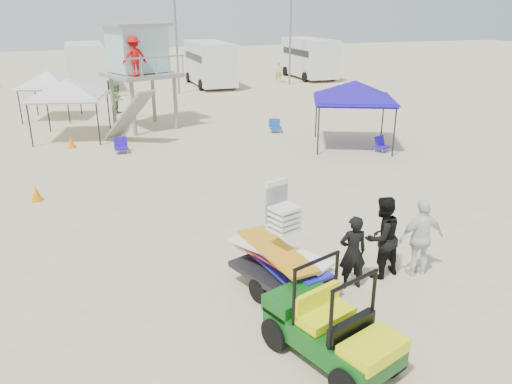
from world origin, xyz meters
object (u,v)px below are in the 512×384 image
object	(u,v)px
man_left	(353,252)
lifeguard_tower	(138,53)
surf_trailer	(281,254)
canopy_blue	(355,84)
utility_cart	(332,321)

from	to	relation	value
man_left	lifeguard_tower	size ratio (longest dim) A/B	0.34
man_left	lifeguard_tower	world-z (taller)	lifeguard_tower
surf_trailer	lifeguard_tower	size ratio (longest dim) A/B	0.54
lifeguard_tower	surf_trailer	bearing A→B (deg)	-87.16
man_left	canopy_blue	xyz separation A→B (m)	(5.79, 10.39, 1.86)
man_left	lifeguard_tower	xyz separation A→B (m)	(-2.34, 16.95, 2.81)
utility_cart	surf_trailer	distance (m)	2.33
surf_trailer	man_left	world-z (taller)	surf_trailer
man_left	utility_cart	bearing A→B (deg)	61.34
utility_cart	surf_trailer	world-z (taller)	surf_trailer
surf_trailer	lifeguard_tower	world-z (taller)	lifeguard_tower
man_left	canopy_blue	bearing A→B (deg)	-111.00
utility_cart	lifeguard_tower	bearing A→B (deg)	92.48
man_left	lifeguard_tower	bearing A→B (deg)	-74.00
surf_trailer	man_left	distance (m)	1.55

